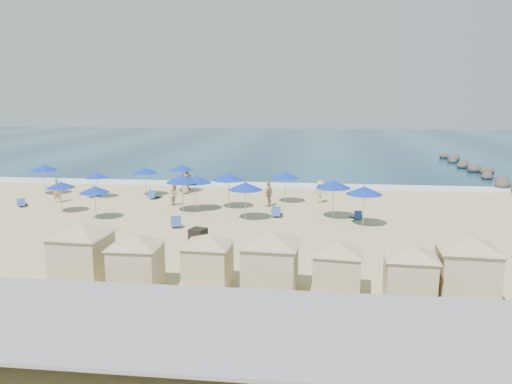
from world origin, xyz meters
The scene contains 38 objects.
ground centered at (0.00, 0.00, 0.00)m, with size 160.00×160.00×0.00m, color tan.
ocean centered at (0.00, 55.00, 0.03)m, with size 160.00×80.00×0.06m, color #0E2F4D.
surf_line centered at (0.00, 15.50, 0.04)m, with size 160.00×2.50×0.08m, color white.
seawall centered at (0.00, -13.50, 0.65)m, with size 160.00×6.10×1.22m.
rock_jetty centered at (24.01, 24.90, 0.36)m, with size 2.56×26.66×0.96m.
trash_bin centered at (0.64, -2.90, 0.41)m, with size 0.82×0.82×0.82m, color black.
cabana_0 centered at (-2.99, -9.28, 1.68)m, with size 4.67×4.67×2.93m.
cabana_1 centered at (-0.34, -9.84, 1.52)m, with size 4.22×4.22×2.65m.
cabana_2 centered at (2.55, -9.13, 1.46)m, with size 4.06×4.06×2.55m.
cabana_3 centered at (5.26, -9.57, 1.66)m, with size 4.62×4.62×2.91m.
cabana_4 centered at (7.99, -9.52, 1.45)m, with size 4.03×4.03×2.54m.
cabana_5 centered at (10.78, -9.80, 1.47)m, with size 4.08×4.08×2.56m.
cabana_6 centered at (13.06, -9.36, 1.69)m, with size 4.69×4.69×2.94m.
umbrella_0 centered at (-15.06, 9.11, 2.24)m, with size 2.27×2.27×2.59m.
umbrella_1 centered at (-10.50, 3.19, 1.97)m, with size 1.99×1.99×2.27m.
umbrella_2 centered at (-6.63, 9.63, 2.10)m, with size 2.13×2.13×2.42m.
umbrella_3 centered at (-7.30, 1.58, 2.00)m, with size 2.03×2.03×2.31m.
umbrella_4 centered at (-4.14, 11.43, 2.13)m, with size 2.15×2.15×2.45m.
umbrella_5 centered at (-1.30, 4.80, 2.26)m, with size 2.29×2.29×2.60m.
umbrella_6 centered at (-2.12, 4.30, 2.37)m, with size 2.40×2.40×2.73m.
umbrella_7 centered at (0.87, 5.80, 2.32)m, with size 2.36×2.36×2.68m.
umbrella_8 centered at (2.54, 2.54, 2.27)m, with size 2.30×2.30×2.62m.
umbrella_9 centered at (4.80, 8.20, 2.13)m, with size 2.16×2.16×2.46m.
umbrella_10 centered at (8.23, 3.54, 2.33)m, with size 2.37×2.37×2.69m.
umbrella_11 centered at (10.06, 1.81, 2.29)m, with size 2.32×2.32×2.64m.
umbrella_12 centered at (-10.22, 8.33, 1.83)m, with size 1.86×1.86×2.11m.
beach_chair_0 centered at (-14.42, 4.67, 0.23)m, with size 0.99×1.34×0.67m.
beach_chair_1 centered at (-10.77, 8.66, 0.21)m, with size 0.87×1.21×0.61m.
beach_chair_2 centered at (-5.63, 8.56, 0.26)m, with size 0.87×1.46×0.75m.
beach_chair_3 centered at (-1.53, 0.32, 0.27)m, with size 1.00×1.52×0.77m.
beach_chair_4 centered at (4.50, 3.75, 0.27)m, with size 0.70×1.43×0.77m.
beach_chair_5 centered at (9.81, 3.64, 0.22)m, with size 0.84×1.25×0.63m.
beachgoer_0 centered at (-12.50, 6.28, 0.94)m, with size 0.69×0.45×1.88m, color tan.
beachgoer_1 centered at (-3.30, 6.37, 0.79)m, with size 0.77×0.60×1.58m, color tan.
beachgoer_2 centered at (3.69, 6.78, 0.94)m, with size 1.10×0.46×1.88m, color tan.
beachgoer_3 centered at (7.44, 8.43, 0.87)m, with size 1.12×0.65×1.74m, color tan.
beachgoer_4 centered at (-3.67, 10.81, 0.88)m, with size 0.86×0.56×1.76m, color tan.
beachgoer_5 centered at (-3.94, 12.57, 0.92)m, with size 1.08×0.45×1.84m, color tan.
Camera 1 is at (6.96, -29.01, 8.04)m, focal length 35.00 mm.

